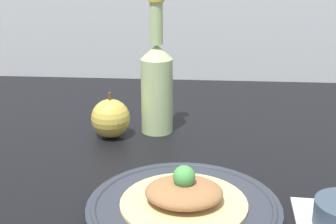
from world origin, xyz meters
TOP-DOWN VIEW (x-y plane):
  - ground_plane at (0.00, 0.00)cm, footprint 180.00×110.00cm
  - plate at (4.92, -16.30)cm, footprint 26.12×26.12cm
  - plated_food at (4.92, -16.30)cm, footprint 17.07×17.07cm
  - cider_bottle at (-1.67, 13.28)cm, footprint 6.07×6.07cm
  - apple at (-10.02, 9.67)cm, footprint 7.30×7.30cm

SIDE VIEW (x-z plane):
  - ground_plane at x=0.00cm, z-range -4.00..0.00cm
  - plate at x=4.92cm, z-range 0.04..1.50cm
  - plated_food at x=4.92cm, z-range -0.09..5.48cm
  - apple at x=-10.02cm, z-range -0.69..8.00cm
  - cider_bottle at x=-1.67cm, z-range -3.35..22.56cm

